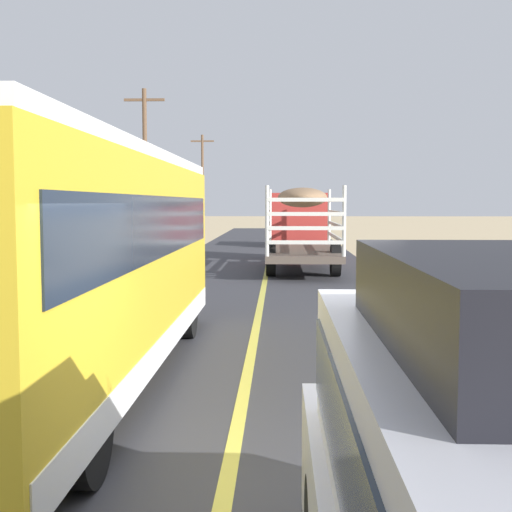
% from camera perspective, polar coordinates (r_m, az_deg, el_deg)
% --- Properties ---
extents(ground_plane, '(240.00, 240.00, 0.00)m').
position_cam_1_polar(ground_plane, '(5.93, -2.83, -20.44)').
color(ground_plane, '#CCB284').
extents(road_surface, '(8.00, 120.00, 0.02)m').
position_cam_1_polar(road_surface, '(5.93, -2.83, -20.35)').
color(road_surface, '#38383D').
rests_on(road_surface, ground).
extents(road_centre_line, '(0.16, 117.60, 0.00)m').
position_cam_1_polar(road_centre_line, '(5.92, -2.83, -20.24)').
color(road_centre_line, '#D8CC4C').
rests_on(road_centre_line, road_surface).
extents(livestock_truck, '(2.53, 9.70, 3.02)m').
position_cam_1_polar(livestock_truck, '(27.18, 3.71, 3.04)').
color(livestock_truck, '#B2332D').
rests_on(livestock_truck, road_surface).
extents(bus, '(2.54, 10.00, 3.21)m').
position_cam_1_polar(bus, '(9.36, -15.44, -0.26)').
color(bus, gold).
rests_on(bus, road_surface).
extents(car_far, '(1.90, 4.62, 1.93)m').
position_cam_1_polar(car_far, '(38.66, 3.58, 2.44)').
color(car_far, '#8C7259').
rests_on(car_far, road_surface).
extents(power_pole_mid, '(2.20, 0.24, 8.66)m').
position_cam_1_polar(power_pole_mid, '(37.30, -9.41, 7.75)').
color(power_pole_mid, brown).
rests_on(power_pole_mid, ground).
extents(power_pole_far, '(2.20, 0.24, 8.92)m').
position_cam_1_polar(power_pole_far, '(64.25, -4.57, 6.55)').
color(power_pole_far, brown).
rests_on(power_pole_far, ground).
extents(boulder_mid_field, '(1.44, 1.73, 0.94)m').
position_cam_1_polar(boulder_mid_field, '(28.14, 17.97, 0.18)').
color(boulder_mid_field, '#756656').
rests_on(boulder_mid_field, ground).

